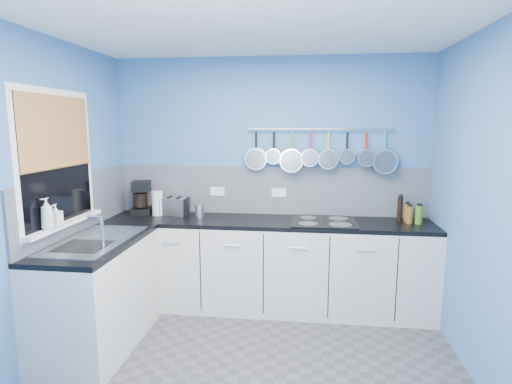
% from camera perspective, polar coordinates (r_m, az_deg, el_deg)
% --- Properties ---
extents(floor, '(3.20, 3.00, 0.02)m').
position_cam_1_polar(floor, '(3.30, -0.81, -24.44)').
color(floor, '#47474C').
rests_on(floor, ground).
extents(ceiling, '(3.20, 3.00, 0.02)m').
position_cam_1_polar(ceiling, '(2.83, -0.93, 23.38)').
color(ceiling, white).
rests_on(ceiling, ground).
extents(wall_back, '(3.20, 0.02, 2.50)m').
position_cam_1_polar(wall_back, '(4.28, 1.91, 1.61)').
color(wall_back, '#4072AF').
rests_on(wall_back, ground).
extents(wall_front, '(3.20, 0.02, 2.50)m').
position_cam_1_polar(wall_front, '(1.39, -9.78, -15.13)').
color(wall_front, '#4072AF').
rests_on(wall_front, ground).
extents(wall_left, '(0.02, 3.00, 2.50)m').
position_cam_1_polar(wall_left, '(3.42, -28.71, -1.49)').
color(wall_left, '#4072AF').
rests_on(wall_left, ground).
extents(wall_right, '(0.02, 3.00, 2.50)m').
position_cam_1_polar(wall_right, '(3.04, 30.85, -2.88)').
color(wall_right, '#4072AF').
rests_on(wall_right, ground).
extents(backsplash_back, '(3.20, 0.02, 0.50)m').
position_cam_1_polar(backsplash_back, '(4.28, 1.88, 0.24)').
color(backsplash_back, gray).
rests_on(backsplash_back, wall_back).
extents(backsplash_left, '(0.02, 1.80, 0.50)m').
position_cam_1_polar(backsplash_left, '(3.91, -23.25, -1.35)').
color(backsplash_left, gray).
rests_on(backsplash_left, wall_left).
extents(cabinet_run_back, '(3.20, 0.60, 0.86)m').
position_cam_1_polar(cabinet_run_back, '(4.17, 1.46, -10.19)').
color(cabinet_run_back, silver).
rests_on(cabinet_run_back, ground).
extents(worktop_back, '(3.20, 0.60, 0.04)m').
position_cam_1_polar(worktop_back, '(4.05, 1.49, -4.17)').
color(worktop_back, black).
rests_on(worktop_back, cabinet_run_back).
extents(cabinet_run_left, '(0.60, 1.20, 0.86)m').
position_cam_1_polar(cabinet_run_left, '(3.72, -20.96, -13.30)').
color(cabinet_run_left, silver).
rests_on(cabinet_run_left, ground).
extents(worktop_left, '(0.60, 1.20, 0.04)m').
position_cam_1_polar(worktop_left, '(3.58, -21.38, -6.62)').
color(worktop_left, black).
rests_on(worktop_left, cabinet_run_left).
extents(window_frame, '(0.01, 1.00, 1.10)m').
position_cam_1_polar(window_frame, '(3.60, -25.87, 4.05)').
color(window_frame, white).
rests_on(window_frame, wall_left).
extents(window_glass, '(0.01, 0.90, 1.00)m').
position_cam_1_polar(window_glass, '(3.60, -25.80, 4.05)').
color(window_glass, black).
rests_on(window_glass, wall_left).
extents(bamboo_blind, '(0.01, 0.90, 0.55)m').
position_cam_1_polar(bamboo_blind, '(3.59, -25.95, 7.63)').
color(bamboo_blind, '#9D8049').
rests_on(bamboo_blind, wall_left).
extents(window_sill, '(0.10, 0.98, 0.03)m').
position_cam_1_polar(window_sill, '(3.67, -24.97, -3.98)').
color(window_sill, white).
rests_on(window_sill, wall_left).
extents(sink_unit, '(0.50, 0.95, 0.01)m').
position_cam_1_polar(sink_unit, '(3.57, -21.40, -6.25)').
color(sink_unit, silver).
rests_on(sink_unit, worktop_left).
extents(mixer_tap, '(0.12, 0.08, 0.26)m').
position_cam_1_polar(mixer_tap, '(3.31, -20.56, -5.13)').
color(mixer_tap, silver).
rests_on(mixer_tap, worktop_left).
extents(socket_left, '(0.15, 0.01, 0.09)m').
position_cam_1_polar(socket_left, '(4.35, -5.37, 0.10)').
color(socket_left, white).
rests_on(socket_left, backsplash_back).
extents(socket_right, '(0.15, 0.01, 0.09)m').
position_cam_1_polar(socket_right, '(4.26, 3.20, -0.07)').
color(socket_right, white).
rests_on(socket_right, backsplash_back).
extents(pot_rail, '(1.45, 0.02, 0.02)m').
position_cam_1_polar(pot_rail, '(4.17, 8.81, 8.61)').
color(pot_rail, silver).
rests_on(pot_rail, wall_back).
extents(soap_bottle_a, '(0.12, 0.12, 0.24)m').
position_cam_1_polar(soap_bottle_a, '(3.43, -27.02, -2.71)').
color(soap_bottle_a, white).
rests_on(soap_bottle_a, window_sill).
extents(soap_bottle_b, '(0.08, 0.09, 0.17)m').
position_cam_1_polar(soap_bottle_b, '(3.52, -26.05, -2.91)').
color(soap_bottle_b, white).
rests_on(soap_bottle_b, window_sill).
extents(paper_towel, '(0.12, 0.12, 0.25)m').
position_cam_1_polar(paper_towel, '(4.35, -13.53, -1.53)').
color(paper_towel, white).
rests_on(paper_towel, worktop_back).
extents(coffee_maker, '(0.24, 0.25, 0.34)m').
position_cam_1_polar(coffee_maker, '(4.46, -15.66, -0.75)').
color(coffee_maker, black).
rests_on(coffee_maker, worktop_back).
extents(toaster, '(0.30, 0.21, 0.18)m').
position_cam_1_polar(toaster, '(4.34, -11.24, -1.95)').
color(toaster, silver).
rests_on(toaster, worktop_back).
extents(canister, '(0.11, 0.11, 0.13)m').
position_cam_1_polar(canister, '(4.18, -7.84, -2.61)').
color(canister, silver).
rests_on(canister, worktop_back).
extents(hob, '(0.61, 0.54, 0.01)m').
position_cam_1_polar(hob, '(4.00, 9.38, -4.08)').
color(hob, black).
rests_on(hob, worktop_back).
extents(pan_0, '(0.22, 0.06, 0.41)m').
position_cam_1_polar(pan_0, '(4.20, 0.00, 5.91)').
color(pan_0, silver).
rests_on(pan_0, pot_rail).
extents(pan_1, '(0.16, 0.08, 0.35)m').
position_cam_1_polar(pan_1, '(4.18, 2.49, 6.32)').
color(pan_1, silver).
rests_on(pan_1, pot_rail).
extents(pan_2, '(0.24, 0.10, 0.43)m').
position_cam_1_polar(pan_2, '(4.17, 4.99, 5.73)').
color(pan_2, silver).
rests_on(pan_2, pot_rail).
extents(pan_3, '(0.18, 0.11, 0.37)m').
position_cam_1_polar(pan_3, '(4.16, 7.50, 6.11)').
color(pan_3, silver).
rests_on(pan_3, pot_rail).
extents(pan_4, '(0.20, 0.09, 0.39)m').
position_cam_1_polar(pan_4, '(4.17, 10.00, 5.87)').
color(pan_4, silver).
rests_on(pan_4, pot_rail).
extents(pan_5, '(0.15, 0.08, 0.34)m').
position_cam_1_polar(pan_5, '(4.18, 12.51, 6.15)').
color(pan_5, silver).
rests_on(pan_5, pot_rail).
extents(pan_6, '(0.17, 0.12, 0.36)m').
position_cam_1_polar(pan_6, '(4.20, 14.98, 5.93)').
color(pan_6, silver).
rests_on(pan_6, pot_rail).
extents(pan_7, '(0.24, 0.09, 0.43)m').
position_cam_1_polar(pan_7, '(4.23, 17.40, 5.38)').
color(pan_7, silver).
rests_on(pan_7, pot_rail).
extents(condiment_0, '(0.06, 0.06, 0.12)m').
position_cam_1_polar(condiment_0, '(4.26, 21.44, -3.01)').
color(condiment_0, black).
rests_on(condiment_0, worktop_back).
extents(condiment_1, '(0.06, 0.06, 0.17)m').
position_cam_1_polar(condiment_1, '(4.23, 20.21, -2.70)').
color(condiment_1, '#8C5914').
rests_on(condiment_1, worktop_back).
extents(condiment_2, '(0.05, 0.05, 0.24)m').
position_cam_1_polar(condiment_2, '(4.20, 19.34, -2.23)').
color(condiment_2, black).
rests_on(condiment_2, worktop_back).
extents(condiment_3, '(0.07, 0.07, 0.18)m').
position_cam_1_polar(condiment_3, '(4.16, 21.66, -2.95)').
color(condiment_3, '#3F721E').
rests_on(condiment_3, worktop_back).
extents(condiment_4, '(0.07, 0.07, 0.16)m').
position_cam_1_polar(condiment_4, '(4.15, 20.52, -2.98)').
color(condiment_4, brown).
rests_on(condiment_4, worktop_back).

